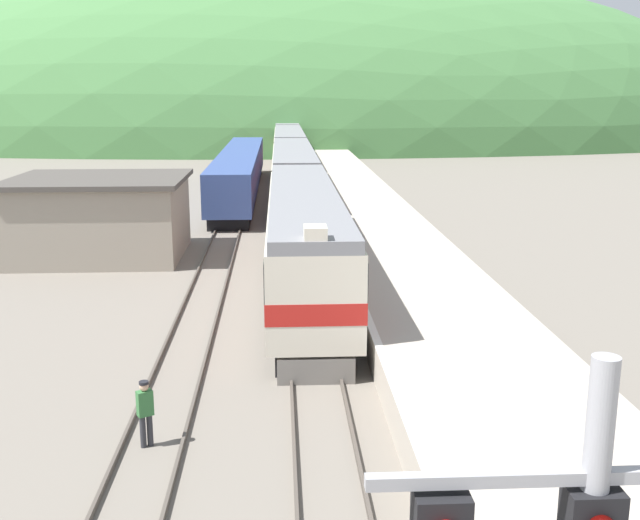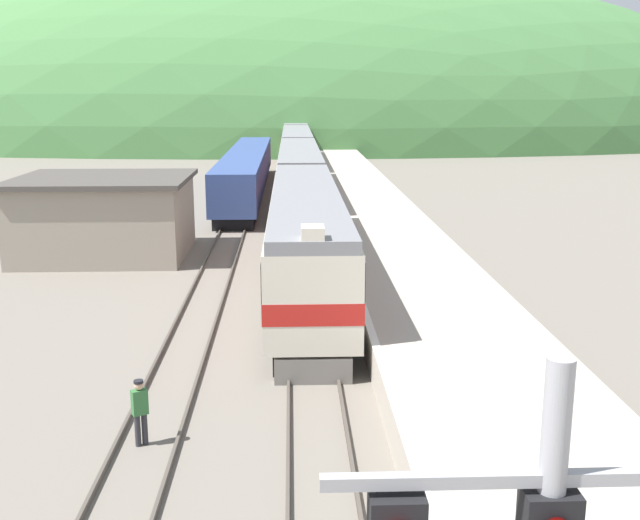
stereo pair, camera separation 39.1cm
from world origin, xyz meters
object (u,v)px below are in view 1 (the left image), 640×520
carriage_second (293,175)px  carriage_fourth (287,136)px  siding_train (240,172)px  track_worker (145,410)px  express_train_lead_car (304,237)px  carriage_third (289,150)px

carriage_second → carriage_fourth: 44.05m
siding_train → track_worker: (-0.13, -42.82, -0.84)m
siding_train → track_worker: bearing=-90.2°
carriage_second → siding_train: (-4.07, 6.96, -0.51)m
express_train_lead_car → carriage_third: 44.17m
express_train_lead_car → carriage_fourth: bearing=90.0°
express_train_lead_car → carriage_second: size_ratio=0.99×
carriage_second → track_worker: size_ratio=12.89×
carriage_third → track_worker: carriage_third is taller
carriage_fourth → siding_train: carriage_fourth is taller
carriage_third → track_worker: size_ratio=12.89×
carriage_second → carriage_third: size_ratio=1.00×
siding_train → track_worker: size_ratio=19.97×
siding_train → track_worker: siding_train is taller
track_worker → carriage_third: bearing=85.9°
carriage_second → carriage_third: bearing=90.0°
carriage_third → carriage_second: bearing=-90.0°
carriage_fourth → track_worker: size_ratio=12.89×
track_worker → express_train_lead_car: bearing=73.0°
express_train_lead_car → siding_train: bearing=98.0°
carriage_third → express_train_lead_car: bearing=-90.0°
express_train_lead_car → carriage_second: bearing=90.0°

